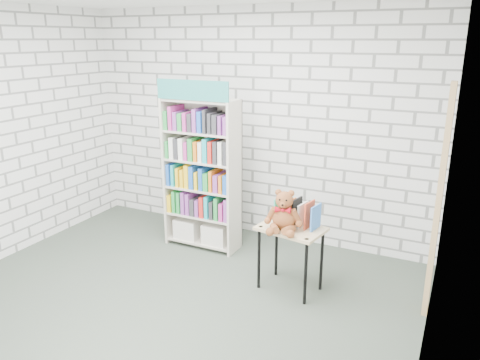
% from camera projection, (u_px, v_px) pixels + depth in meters
% --- Properties ---
extents(ground, '(4.50, 4.50, 0.00)m').
position_uv_depth(ground, '(165.00, 306.00, 4.42)').
color(ground, '#3E483D').
rests_on(ground, ground).
extents(room_shell, '(4.52, 4.02, 2.81)m').
position_uv_depth(room_shell, '(155.00, 118.00, 3.90)').
color(room_shell, silver).
rests_on(room_shell, ground).
extents(bookshelf, '(0.89, 0.35, 2.00)m').
position_uv_depth(bookshelf, '(202.00, 173.00, 5.48)').
color(bookshelf, beige).
rests_on(bookshelf, ground).
extents(display_table, '(0.68, 0.53, 0.67)m').
position_uv_depth(display_table, '(291.00, 236.00, 4.57)').
color(display_table, tan).
rests_on(display_table, ground).
extents(table_books, '(0.46, 0.26, 0.26)m').
position_uv_depth(table_books, '(297.00, 212.00, 4.58)').
color(table_books, '#2AB89B').
rests_on(table_books, display_table).
extents(teddy_bear, '(0.36, 0.35, 0.40)m').
position_uv_depth(teddy_bear, '(284.00, 214.00, 4.43)').
color(teddy_bear, brown).
rests_on(teddy_bear, display_table).
extents(door_trim, '(0.05, 0.12, 2.10)m').
position_uv_depth(door_trim, '(438.00, 206.00, 4.01)').
color(door_trim, tan).
rests_on(door_trim, ground).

